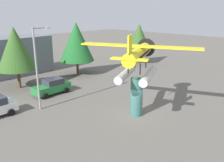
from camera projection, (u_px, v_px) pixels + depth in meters
name	position (u px, v px, depth m)	size (l,w,h in m)	color
ground_plane	(136.00, 115.00, 21.48)	(140.00, 140.00, 0.00)	#605B54
display_pedestal	(136.00, 97.00, 20.98)	(1.10, 1.10, 3.45)	#386B66
floatplane_monument	(138.00, 59.00, 20.11)	(7.16, 9.92, 4.00)	silver
car_mid_green	(52.00, 86.00, 26.54)	(4.20, 2.02, 1.76)	#237A38
streetlight_primary	(38.00, 63.00, 21.52)	(1.84, 0.28, 7.71)	gray
storefront_building	(9.00, 56.00, 34.08)	(11.40, 5.02, 5.42)	slate
tree_east	(15.00, 48.00, 27.50)	(4.55, 4.55, 7.36)	brown
tree_center_back	(76.00, 42.00, 33.65)	(4.94, 4.94, 7.53)	brown
tree_far_east	(139.00, 38.00, 40.89)	(4.24, 4.24, 6.85)	brown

